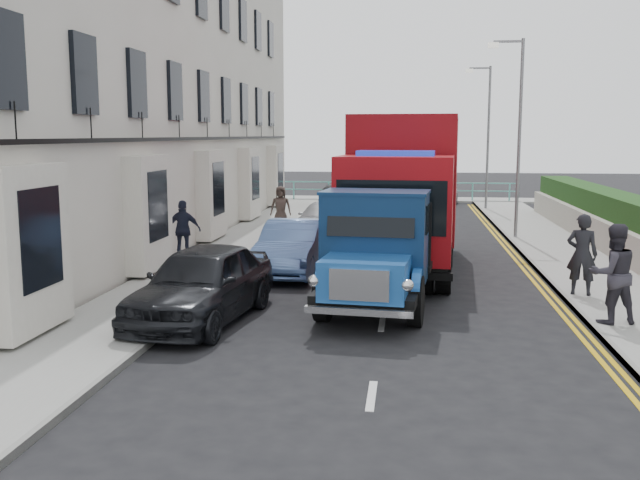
{
  "coord_description": "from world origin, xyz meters",
  "views": [
    {
      "loc": [
        0.47,
        -11.83,
        3.72
      ],
      "look_at": [
        -1.46,
        3.75,
        1.4
      ],
      "focal_mm": 40.0,
      "sensor_mm": 36.0,
      "label": 1
    }
  ],
  "objects_px": {
    "lamp_far": "(486,129)",
    "bedford_lorry": "(376,258)",
    "lamp_mid": "(516,127)",
    "red_lorry": "(405,188)",
    "pedestrian_east_near": "(582,254)",
    "parked_car_front": "(202,283)"
  },
  "relations": [
    {
      "from": "lamp_far",
      "to": "bedford_lorry",
      "type": "xyz_separation_m",
      "value": [
        -4.35,
        -21.14,
        -2.82
      ]
    },
    {
      "from": "lamp_mid",
      "to": "red_lorry",
      "type": "relative_size",
      "value": 0.85
    },
    {
      "from": "lamp_mid",
      "to": "pedestrian_east_near",
      "type": "xyz_separation_m",
      "value": [
        0.22,
        -9.35,
        -2.95
      ]
    },
    {
      "from": "red_lorry",
      "to": "pedestrian_east_near",
      "type": "bearing_deg",
      "value": -37.75
    },
    {
      "from": "bedford_lorry",
      "to": "parked_car_front",
      "type": "height_order",
      "value": "bedford_lorry"
    },
    {
      "from": "lamp_far",
      "to": "pedestrian_east_near",
      "type": "relative_size",
      "value": 3.77
    },
    {
      "from": "lamp_mid",
      "to": "red_lorry",
      "type": "height_order",
      "value": "lamp_mid"
    },
    {
      "from": "red_lorry",
      "to": "parked_car_front",
      "type": "bearing_deg",
      "value": -117.7
    },
    {
      "from": "lamp_mid",
      "to": "bedford_lorry",
      "type": "bearing_deg",
      "value": -111.33
    },
    {
      "from": "lamp_far",
      "to": "bedford_lorry",
      "type": "bearing_deg",
      "value": -101.63
    },
    {
      "from": "lamp_far",
      "to": "parked_car_front",
      "type": "height_order",
      "value": "lamp_far"
    },
    {
      "from": "lamp_far",
      "to": "bedford_lorry",
      "type": "relative_size",
      "value": 1.26
    },
    {
      "from": "red_lorry",
      "to": "parked_car_front",
      "type": "relative_size",
      "value": 1.81
    },
    {
      "from": "bedford_lorry",
      "to": "red_lorry",
      "type": "relative_size",
      "value": 0.67
    },
    {
      "from": "red_lorry",
      "to": "lamp_far",
      "type": "bearing_deg",
      "value": 80.48
    },
    {
      "from": "red_lorry",
      "to": "pedestrian_east_near",
      "type": "relative_size",
      "value": 4.45
    },
    {
      "from": "parked_car_front",
      "to": "red_lorry",
      "type": "bearing_deg",
      "value": 65.47
    },
    {
      "from": "lamp_far",
      "to": "red_lorry",
      "type": "xyz_separation_m",
      "value": [
        -3.78,
        -15.77,
        -1.74
      ]
    },
    {
      "from": "red_lorry",
      "to": "bedford_lorry",
      "type": "bearing_deg",
      "value": -92.03
    },
    {
      "from": "parked_car_front",
      "to": "lamp_far",
      "type": "bearing_deg",
      "value": 77.88
    },
    {
      "from": "lamp_far",
      "to": "pedestrian_east_near",
      "type": "height_order",
      "value": "lamp_far"
    },
    {
      "from": "lamp_mid",
      "to": "bedford_lorry",
      "type": "distance_m",
      "value": 12.29
    }
  ]
}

